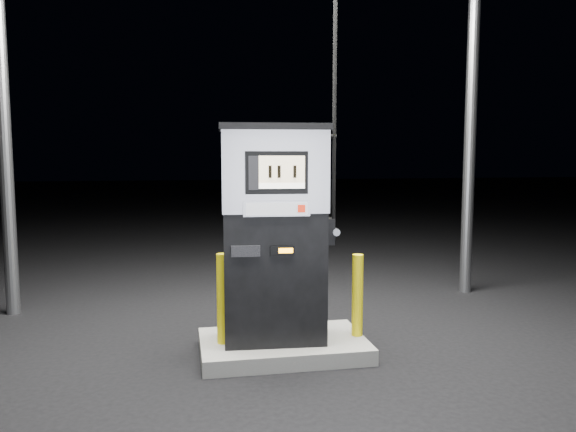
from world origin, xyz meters
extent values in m
plane|color=black|center=(0.00, 0.00, 0.00)|extent=(80.00, 80.00, 0.00)
cube|color=slate|center=(0.00, 0.00, 0.07)|extent=(1.60, 1.00, 0.15)
cylinder|color=gray|center=(-3.00, 2.00, 2.25)|extent=(0.16, 0.16, 4.50)
cylinder|color=gray|center=(3.00, 2.00, 2.25)|extent=(0.16, 0.16, 4.50)
cube|color=black|center=(-0.09, -0.01, 0.78)|extent=(0.99, 0.62, 1.25)
cube|color=silver|center=(-0.09, -0.01, 1.78)|extent=(1.01, 0.64, 0.75)
cube|color=black|center=(-0.09, -0.01, 2.19)|extent=(1.05, 0.68, 0.06)
cube|color=black|center=(-0.11, -0.30, 1.77)|extent=(0.56, 0.07, 0.38)
cube|color=beige|center=(-0.07, -0.32, 1.80)|extent=(0.41, 0.03, 0.24)
cube|color=white|center=(-0.07, -0.32, 1.66)|extent=(0.41, 0.03, 0.05)
cube|color=silver|center=(-0.11, -0.30, 1.45)|extent=(0.60, 0.07, 0.14)
cube|color=#AFB1B7|center=(-0.11, -0.31, 1.45)|extent=(0.55, 0.04, 0.11)
cube|color=#B71F0C|center=(0.11, -0.33, 1.45)|extent=(0.07, 0.01, 0.07)
cube|color=black|center=(-0.06, -0.30, 1.07)|extent=(0.22, 0.04, 0.09)
cube|color=orange|center=(-0.03, -0.31, 1.07)|extent=(0.13, 0.01, 0.05)
cube|color=black|center=(-0.39, -0.28, 1.07)|extent=(0.26, 0.04, 0.10)
cube|color=black|center=(0.44, -0.04, 1.20)|extent=(0.11, 0.19, 0.25)
cylinder|color=gray|center=(0.50, -0.05, 1.20)|extent=(0.09, 0.22, 0.07)
cylinder|color=black|center=(0.47, -0.10, 2.88)|extent=(0.04, 0.04, 3.11)
cylinder|color=#FFE80E|center=(-0.58, -0.02, 0.58)|extent=(0.14, 0.14, 0.86)
cylinder|color=#FFE80E|center=(0.74, -0.04, 0.56)|extent=(0.14, 0.14, 0.81)
camera|label=1|loc=(-0.95, -5.23, 1.92)|focal=35.00mm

